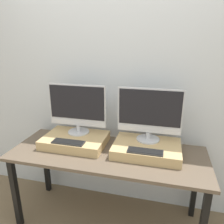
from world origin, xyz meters
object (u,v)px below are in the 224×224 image
at_px(keyboard_left, 68,142).
at_px(monitor_right, 149,114).
at_px(keyboard_right, 145,151).
at_px(monitor_left, 77,108).

distance_m(keyboard_left, monitor_right, 0.78).
height_order(keyboard_left, keyboard_right, same).
xyz_separation_m(keyboard_left, monitor_right, (0.69, 0.24, 0.25)).
bearing_deg(keyboard_right, monitor_left, 160.72).
relative_size(monitor_left, keyboard_right, 1.94).
height_order(keyboard_left, monitor_right, monitor_right).
relative_size(monitor_right, keyboard_right, 1.94).
relative_size(keyboard_left, keyboard_right, 1.00).
relative_size(keyboard_left, monitor_right, 0.52).
xyz_separation_m(monitor_left, monitor_right, (0.69, 0.00, 0.00)).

